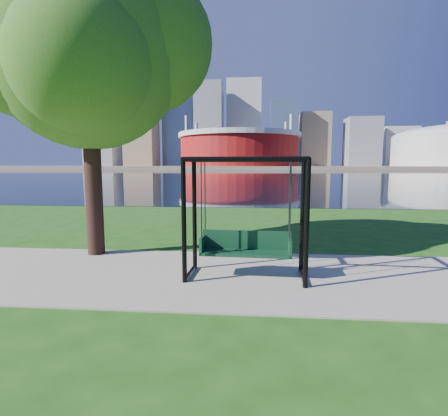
# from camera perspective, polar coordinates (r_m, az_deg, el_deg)

# --- Properties ---
(ground) EXTENTS (900.00, 900.00, 0.00)m
(ground) POSITION_cam_1_polar(r_m,az_deg,el_deg) (8.28, -0.61, -9.98)
(ground) COLOR #1E5114
(ground) RESTS_ON ground
(path) EXTENTS (120.00, 4.00, 0.03)m
(path) POSITION_cam_1_polar(r_m,az_deg,el_deg) (7.80, -0.98, -10.94)
(path) COLOR #9E937F
(path) RESTS_ON ground
(river) EXTENTS (900.00, 180.00, 0.02)m
(river) POSITION_cam_1_polar(r_m,az_deg,el_deg) (109.91, 4.65, 5.67)
(river) COLOR black
(river) RESTS_ON ground
(far_bank) EXTENTS (900.00, 228.00, 2.00)m
(far_bank) POSITION_cam_1_polar(r_m,az_deg,el_deg) (313.88, 4.93, 6.66)
(far_bank) COLOR #937F60
(far_bank) RESTS_ON ground
(stadium) EXTENTS (83.00, 83.00, 32.00)m
(stadium) POSITION_cam_1_polar(r_m,az_deg,el_deg) (243.40, 2.53, 9.72)
(stadium) COLOR maroon
(stadium) RESTS_ON far_bank
(skyline) EXTENTS (392.00, 66.00, 96.50)m
(skyline) POSITION_cam_1_polar(r_m,az_deg,el_deg) (329.02, 4.24, 12.77)
(skyline) COLOR gray
(skyline) RESTS_ON far_bank
(swing) EXTENTS (2.57, 1.20, 2.58)m
(swing) POSITION_cam_1_polar(r_m,az_deg,el_deg) (7.40, 3.58, -2.08)
(swing) COLOR black
(swing) RESTS_ON ground
(park_tree) EXTENTS (6.25, 5.64, 7.76)m
(park_tree) POSITION_cam_1_polar(r_m,az_deg,el_deg) (10.42, -21.55, 23.09)
(park_tree) COLOR black
(park_tree) RESTS_ON ground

